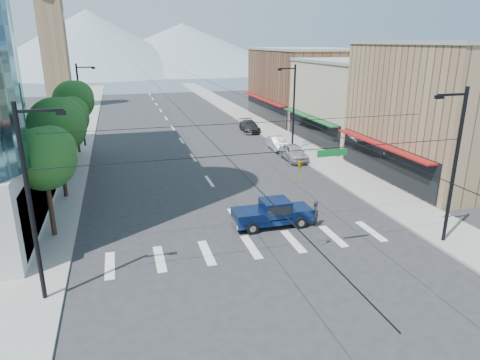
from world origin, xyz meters
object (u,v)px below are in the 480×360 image
(parked_car_far, at_px, (250,126))
(parked_car_near, at_px, (294,152))
(pedestrian, at_px, (315,213))
(parked_car_mid, at_px, (277,143))
(pickup_truck, at_px, (272,213))

(parked_car_far, bearing_deg, parked_car_near, -86.70)
(pedestrian, xyz_separation_m, parked_car_mid, (4.79, 19.59, -0.15))
(parked_car_near, relative_size, parked_car_far, 0.94)
(pickup_truck, distance_m, pedestrian, 2.76)
(pedestrian, height_order, parked_car_mid, pedestrian)
(parked_car_near, bearing_deg, pedestrian, -106.40)
(parked_car_near, xyz_separation_m, parked_car_mid, (0.00, 4.54, -0.10))
(parked_car_near, bearing_deg, parked_car_mid, 91.24)
(pickup_truck, height_order, parked_car_far, pickup_truck)
(pedestrian, height_order, parked_car_far, pedestrian)
(parked_car_mid, distance_m, parked_car_far, 10.03)
(pickup_truck, xyz_separation_m, parked_car_far, (7.37, 28.87, -0.19))
(pickup_truck, height_order, parked_car_mid, pickup_truck)
(parked_car_near, bearing_deg, parked_car_far, 91.54)
(pedestrian, distance_m, parked_car_mid, 20.16)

